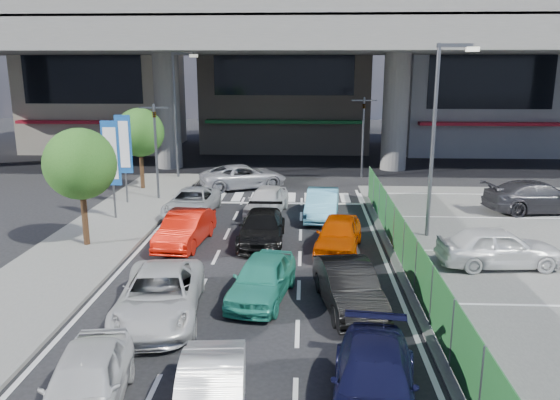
{
  "coord_description": "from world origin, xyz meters",
  "views": [
    {
      "loc": [
        1.75,
        -16.57,
        7.06
      ],
      "look_at": [
        0.73,
        5.5,
        1.67
      ],
      "focal_mm": 35.0,
      "sensor_mm": 36.0,
      "label": 1
    }
  ],
  "objects_px": {
    "street_lamp_right": "(438,125)",
    "signboard_near": "(111,156)",
    "hatch_black_mid_right": "(349,287)",
    "sedan_white_front_mid": "(267,201)",
    "tree_near": "(80,164)",
    "taxi_teal_mid": "(262,278)",
    "signboard_far": "(124,147)",
    "parked_sedan_white": "(498,247)",
    "street_lamp_left": "(178,105)",
    "taxi_orange_right": "(339,234)",
    "wagon_silver_front_left": "(192,202)",
    "kei_truck_front_right": "(322,204)",
    "parked_sedan_dgrey": "(538,197)",
    "traffic_light_left": "(155,128)",
    "crossing_wagon_silver": "(243,176)",
    "minivan_navy_back": "(374,382)",
    "traffic_cone": "(456,246)",
    "hatch_white_back_mid": "(211,397)",
    "taxi_orange_left": "(185,229)",
    "sedan_white_mid_left": "(160,295)",
    "tree_far": "(140,133)",
    "traffic_light_right": "(364,117)",
    "van_white_back_left": "(86,384)",
    "sedan_black_mid": "(262,228)"
  },
  "relations": [
    {
      "from": "street_lamp_right",
      "to": "signboard_near",
      "type": "bearing_deg",
      "value": 172.1
    },
    {
      "from": "hatch_black_mid_right",
      "to": "sedan_white_front_mid",
      "type": "bearing_deg",
      "value": 97.15
    },
    {
      "from": "tree_near",
      "to": "taxi_teal_mid",
      "type": "xyz_separation_m",
      "value": [
        7.46,
        -4.72,
        -2.71
      ]
    },
    {
      "from": "signboard_far",
      "to": "parked_sedan_white",
      "type": "distance_m",
      "value": 18.61
    },
    {
      "from": "street_lamp_left",
      "to": "taxi_orange_right",
      "type": "distance_m",
      "value": 17.41
    },
    {
      "from": "hatch_black_mid_right",
      "to": "wagon_silver_front_left",
      "type": "distance_m",
      "value": 12.38
    },
    {
      "from": "kei_truck_front_right",
      "to": "sedan_white_front_mid",
      "type": "bearing_deg",
      "value": 172.09
    },
    {
      "from": "taxi_teal_mid",
      "to": "parked_sedan_dgrey",
      "type": "height_order",
      "value": "parked_sedan_dgrey"
    },
    {
      "from": "traffic_light_left",
      "to": "wagon_silver_front_left",
      "type": "distance_m",
      "value": 5.08
    },
    {
      "from": "taxi_orange_right",
      "to": "sedan_white_front_mid",
      "type": "height_order",
      "value": "same"
    },
    {
      "from": "taxi_orange_right",
      "to": "street_lamp_right",
      "type": "bearing_deg",
      "value": 36.18
    },
    {
      "from": "tree_near",
      "to": "crossing_wagon_silver",
      "type": "distance_m",
      "value": 12.68
    },
    {
      "from": "wagon_silver_front_left",
      "to": "tree_near",
      "type": "bearing_deg",
      "value": -120.35
    },
    {
      "from": "taxi_teal_mid",
      "to": "wagon_silver_front_left",
      "type": "relative_size",
      "value": 0.86
    },
    {
      "from": "sedan_white_front_mid",
      "to": "crossing_wagon_silver",
      "type": "xyz_separation_m",
      "value": [
        -1.81,
        5.91,
        0.02
      ]
    },
    {
      "from": "street_lamp_right",
      "to": "parked_sedan_dgrey",
      "type": "distance_m",
      "value": 8.41
    },
    {
      "from": "hatch_black_mid_right",
      "to": "minivan_navy_back",
      "type": "bearing_deg",
      "value": -97.71
    },
    {
      "from": "hatch_black_mid_right",
      "to": "parked_sedan_white",
      "type": "bearing_deg",
      "value": 23.47
    },
    {
      "from": "tree_near",
      "to": "parked_sedan_white",
      "type": "height_order",
      "value": "tree_near"
    },
    {
      "from": "parked_sedan_dgrey",
      "to": "traffic_cone",
      "type": "distance_m",
      "value": 8.77
    },
    {
      "from": "hatch_white_back_mid",
      "to": "crossing_wagon_silver",
      "type": "distance_m",
      "value": 22.36
    },
    {
      "from": "taxi_orange_left",
      "to": "parked_sedan_dgrey",
      "type": "xyz_separation_m",
      "value": [
        16.36,
        5.78,
        0.14
      ]
    },
    {
      "from": "sedan_white_mid_left",
      "to": "crossing_wagon_silver",
      "type": "distance_m",
      "value": 17.49
    },
    {
      "from": "tree_far",
      "to": "kei_truck_front_right",
      "type": "relative_size",
      "value": 1.15
    },
    {
      "from": "traffic_light_right",
      "to": "hatch_white_back_mid",
      "type": "bearing_deg",
      "value": -102.11
    },
    {
      "from": "street_lamp_right",
      "to": "sedan_white_mid_left",
      "type": "relative_size",
      "value": 1.62
    },
    {
      "from": "signboard_far",
      "to": "tree_near",
      "type": "xyz_separation_m",
      "value": [
        0.6,
        -6.99,
        0.32
      ]
    },
    {
      "from": "traffic_cone",
      "to": "van_white_back_left",
      "type": "bearing_deg",
      "value": -135.1
    },
    {
      "from": "tree_far",
      "to": "sedan_white_mid_left",
      "type": "height_order",
      "value": "tree_far"
    },
    {
      "from": "street_lamp_right",
      "to": "hatch_white_back_mid",
      "type": "relative_size",
      "value": 2.09
    },
    {
      "from": "tree_near",
      "to": "minivan_navy_back",
      "type": "distance_m",
      "value": 14.78
    },
    {
      "from": "tree_far",
      "to": "taxi_orange_left",
      "type": "xyz_separation_m",
      "value": [
        4.74,
        -10.07,
        -2.7
      ]
    },
    {
      "from": "tree_near",
      "to": "tree_far",
      "type": "bearing_deg",
      "value": 94.36
    },
    {
      "from": "traffic_light_right",
      "to": "van_white_back_left",
      "type": "xyz_separation_m",
      "value": [
        -8.25,
        -25.68,
        -3.26
      ]
    },
    {
      "from": "sedan_white_mid_left",
      "to": "sedan_black_mid",
      "type": "xyz_separation_m",
      "value": [
        2.39,
        7.03,
        -0.05
      ]
    },
    {
      "from": "taxi_orange_left",
      "to": "sedan_white_front_mid",
      "type": "relative_size",
      "value": 1.03
    },
    {
      "from": "tree_far",
      "to": "traffic_cone",
      "type": "height_order",
      "value": "tree_far"
    },
    {
      "from": "traffic_light_left",
      "to": "traffic_light_right",
      "type": "relative_size",
      "value": 1.0
    },
    {
      "from": "traffic_light_left",
      "to": "taxi_orange_left",
      "type": "relative_size",
      "value": 1.24
    },
    {
      "from": "parked_sedan_white",
      "to": "traffic_light_right",
      "type": "bearing_deg",
      "value": 6.78
    },
    {
      "from": "tree_far",
      "to": "hatch_white_back_mid",
      "type": "xyz_separation_m",
      "value": [
        7.72,
        -21.48,
        -2.76
      ]
    },
    {
      "from": "traffic_light_left",
      "to": "wagon_silver_front_left",
      "type": "height_order",
      "value": "traffic_light_left"
    },
    {
      "from": "sedan_black_mid",
      "to": "traffic_cone",
      "type": "relative_size",
      "value": 6.53
    },
    {
      "from": "sedan_black_mid",
      "to": "crossing_wagon_silver",
      "type": "relative_size",
      "value": 0.86
    },
    {
      "from": "tree_far",
      "to": "sedan_white_front_mid",
      "type": "relative_size",
      "value": 1.19
    },
    {
      "from": "sedan_white_mid_left",
      "to": "taxi_teal_mid",
      "type": "distance_m",
      "value": 3.2
    },
    {
      "from": "kei_truck_front_right",
      "to": "crossing_wagon_silver",
      "type": "bearing_deg",
      "value": 129.54
    },
    {
      "from": "traffic_light_right",
      "to": "signboard_near",
      "type": "xyz_separation_m",
      "value": [
        -12.7,
        -11.01,
        -0.87
      ]
    },
    {
      "from": "tree_near",
      "to": "taxi_orange_left",
      "type": "height_order",
      "value": "tree_near"
    },
    {
      "from": "sedan_white_mid_left",
      "to": "parked_sedan_white",
      "type": "relative_size",
      "value": 1.15
    }
  ]
}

